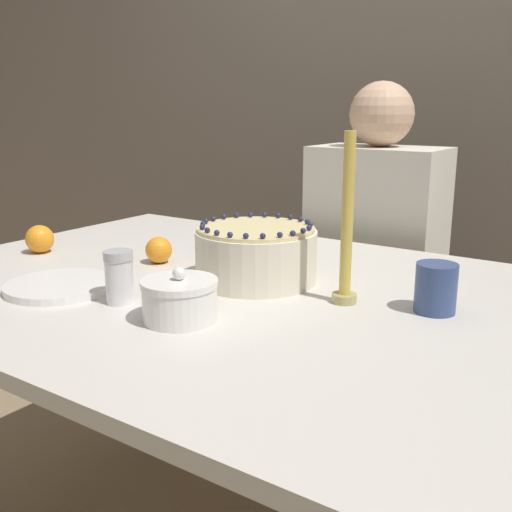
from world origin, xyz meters
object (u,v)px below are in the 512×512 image
at_px(cake, 256,254).
at_px(candle, 347,233).
at_px(sugar_bowl, 180,300).
at_px(sugar_shaker, 119,277).
at_px(person_man_blue_shirt, 372,303).

height_order(cake, candle, candle).
xyz_separation_m(cake, sugar_bowl, (0.03, -0.29, -0.02)).
relative_size(sugar_shaker, person_man_blue_shirt, 0.09).
distance_m(candle, person_man_blue_shirt, 0.84).
bearing_deg(cake, sugar_shaker, -116.19).
bearing_deg(cake, person_man_blue_shirt, 90.49).
relative_size(cake, sugar_bowl, 1.92).
relative_size(sugar_bowl, candle, 0.42).
height_order(sugar_bowl, sugar_shaker, sugar_shaker).
distance_m(sugar_shaker, person_man_blue_shirt, 1.01).
height_order(cake, sugar_shaker, cake).
xyz_separation_m(sugar_bowl, sugar_shaker, (-0.16, 0.01, 0.01)).
bearing_deg(candle, person_man_blue_shirt, 108.55).
bearing_deg(person_man_blue_shirt, cake, 90.49).
bearing_deg(sugar_shaker, candle, 34.65).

